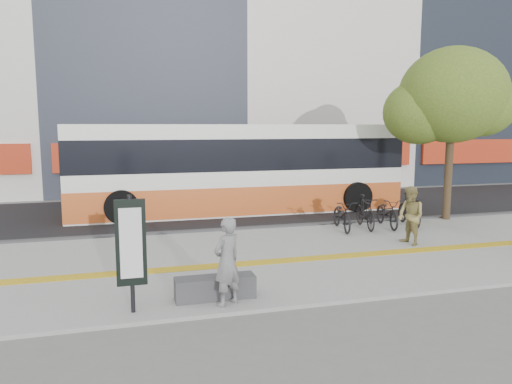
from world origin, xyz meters
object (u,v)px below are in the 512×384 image
object	(u,v)px
signboard	(131,245)
seated_woman	(227,262)
bus	(239,171)
bench	(215,287)
pedestrian_tan	(411,216)
street_tree	(450,98)

from	to	relation	value
signboard	seated_woman	world-z (taller)	signboard
bus	seated_woman	xyz separation A→B (m)	(-2.63, -10.10, -0.77)
signboard	bus	xyz separation A→B (m)	(4.40, 10.01, 0.34)
bench	pedestrian_tan	bearing A→B (deg)	24.36
seated_woman	pedestrian_tan	size ratio (longest dim) A/B	1.01
signboard	street_tree	xyz separation A→B (m)	(11.38, 6.33, 3.15)
street_tree	pedestrian_tan	xyz separation A→B (m)	(-3.50, -3.18, -3.58)
street_tree	seated_woman	distance (m)	12.10
signboard	bus	distance (m)	10.93
bench	seated_woman	distance (m)	0.77
pedestrian_tan	bench	bearing A→B (deg)	-73.82
bench	signboard	world-z (taller)	signboard
signboard	street_tree	world-z (taller)	street_tree
bench	bus	size ratio (longest dim) A/B	0.12
bench	street_tree	distance (m)	12.23
bench	bus	world-z (taller)	bus
bus	seated_woman	bearing A→B (deg)	-104.62
signboard	pedestrian_tan	xyz separation A→B (m)	(7.88, 3.15, -0.44)
seated_woman	bench	bearing A→B (deg)	-99.35
seated_woman	street_tree	bearing A→B (deg)	-177.67
bench	pedestrian_tan	size ratio (longest dim) A/B	0.94
signboard	pedestrian_tan	size ratio (longest dim) A/B	1.29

